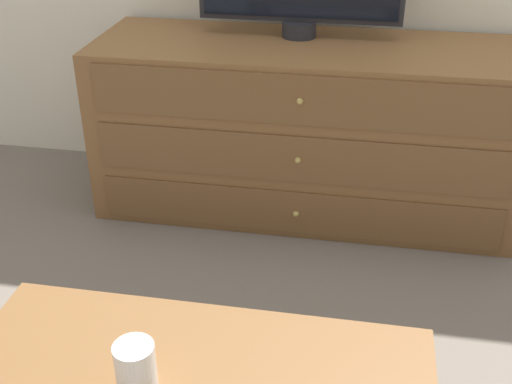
# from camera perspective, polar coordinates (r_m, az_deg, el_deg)

# --- Properties ---
(ground_plane) EXTENTS (12.00, 12.00, 0.00)m
(ground_plane) POSITION_cam_1_polar(r_m,az_deg,el_deg) (3.03, 7.13, 1.82)
(ground_plane) COLOR #70665B
(dresser) EXTENTS (1.66, 0.58, 0.69)m
(dresser) POSITION_cam_1_polar(r_m,az_deg,el_deg) (2.61, 4.47, 5.61)
(dresser) COLOR brown
(dresser) RESTS_ON ground_plane
(drink_cup) EXTENTS (0.08, 0.08, 0.11)m
(drink_cup) POSITION_cam_1_polar(r_m,az_deg,el_deg) (1.23, -10.61, -15.42)
(drink_cup) COLOR white
(drink_cup) RESTS_ON coffee_table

